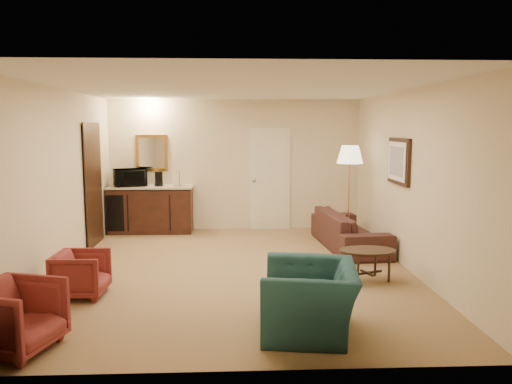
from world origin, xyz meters
TOP-DOWN VIEW (x-y plane):
  - ground at (0.00, 0.00)m, footprint 6.00×6.00m
  - room_walls at (-0.10, 0.77)m, footprint 5.02×6.01m
  - wetbar_cabinet at (-1.65, 2.72)m, footprint 1.64×0.58m
  - sofa at (1.95, 1.30)m, footprint 0.79×2.15m
  - teal_armchair at (0.73, -2.20)m, footprint 0.83×1.14m
  - rose_chair_near at (-1.90, -1.01)m, footprint 0.57×0.61m
  - rose_chair_far at (-2.05, -2.53)m, footprint 0.83×0.86m
  - coffee_table at (1.76, -0.58)m, footprint 0.89×0.74m
  - floor_lamp at (2.04, 1.76)m, footprint 0.60×0.60m
  - waste_bin at (-1.00, 2.65)m, footprint 0.22×0.22m
  - microwave at (-2.05, 2.72)m, footprint 0.68×0.52m
  - coffee_maker at (-1.48, 2.70)m, footprint 0.19×0.19m

SIDE VIEW (x-z plane):
  - ground at x=0.00m, z-range 0.00..0.00m
  - waste_bin at x=-1.00m, z-range 0.00..0.27m
  - coffee_table at x=1.76m, z-range 0.00..0.44m
  - rose_chair_near at x=-1.90m, z-range 0.00..0.61m
  - rose_chair_far at x=-2.05m, z-range 0.00..0.72m
  - sofa at x=1.95m, z-range 0.00..0.82m
  - wetbar_cabinet at x=-1.65m, z-range 0.00..0.92m
  - teal_armchair at x=0.73m, z-range 0.00..0.92m
  - floor_lamp at x=2.04m, z-range 0.00..1.75m
  - coffee_maker at x=-1.48m, z-range 0.92..1.20m
  - microwave at x=-2.05m, z-range 0.92..1.33m
  - room_walls at x=-0.10m, z-range 0.41..3.02m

